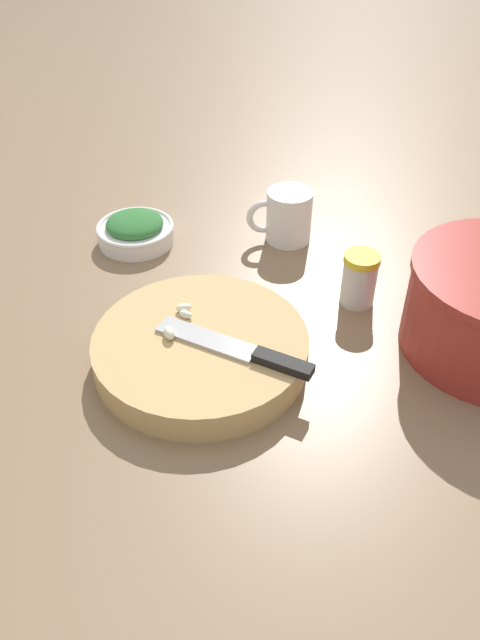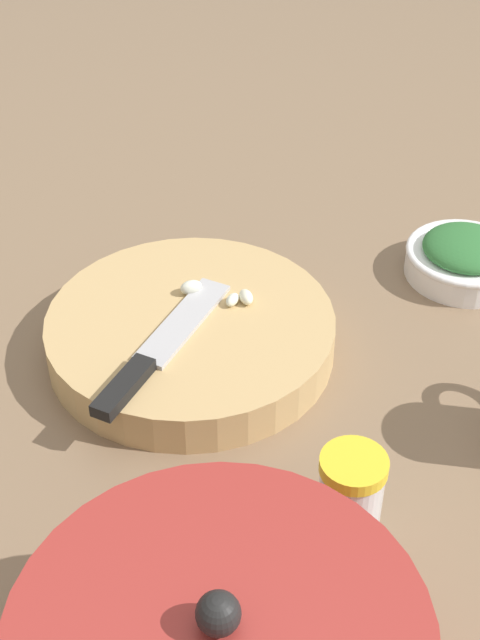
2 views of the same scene
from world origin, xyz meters
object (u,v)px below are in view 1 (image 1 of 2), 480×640
cutting_board (201,349)px  garlic_cloves (178,320)px  herb_bowl (135,230)px  spice_jar (359,279)px  coffee_mug (287,216)px  chef_knife (243,350)px

cutting_board → garlic_cloves: 0.05m
herb_bowl → spice_jar: spice_jar is taller
spice_jar → coffee_mug: bearing=-162.6°
garlic_cloves → herb_bowl: 0.31m
cutting_board → spice_jar: spice_jar is taller
cutting_board → herb_bowl: bearing=-168.1°
garlic_cloves → coffee_mug: 0.35m
garlic_cloves → coffee_mug: size_ratio=0.64×
cutting_board → chef_knife: 0.07m
garlic_cloves → cutting_board: bearing=37.6°
chef_knife → herb_bowl: size_ratio=1.42×
herb_bowl → spice_jar: (0.25, 0.33, 0.02)m
coffee_mug → garlic_cloves: bearing=-40.8°
cutting_board → spice_jar: (-0.09, 0.26, 0.02)m
chef_knife → herb_bowl: bearing=56.0°
garlic_cloves → herb_bowl: garlic_cloves is taller
chef_knife → garlic_cloves: size_ratio=2.63×
chef_knife → garlic_cloves: garlic_cloves is taller
herb_bowl → chef_knife: bearing=17.9°
garlic_cloves → spice_jar: size_ratio=0.85×
chef_knife → spice_jar: bearing=-19.6°
chef_knife → herb_bowl: (-0.38, -0.12, -0.02)m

